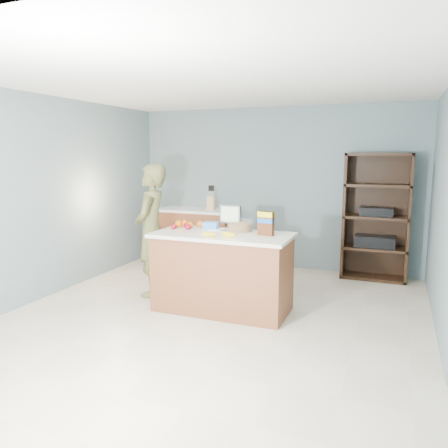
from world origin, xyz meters
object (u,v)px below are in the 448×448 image
at_px(person, 151,231).
at_px(cereal_box, 266,222).
at_px(counter_peninsula, 222,275).
at_px(tv, 230,215).
at_px(shelving_unit, 376,219).

distance_m(person, cereal_box, 1.56).
xyz_separation_m(counter_peninsula, tv, (-0.03, 0.34, 0.64)).
bearing_deg(shelving_unit, cereal_box, -118.09).
relative_size(shelving_unit, tv, 6.38).
height_order(shelving_unit, tv, shelving_unit).
bearing_deg(counter_peninsula, shelving_unit, 52.89).
xyz_separation_m(person, tv, (1.01, 0.14, 0.23)).
distance_m(counter_peninsula, person, 1.14).
bearing_deg(tv, shelving_unit, 47.24).
xyz_separation_m(counter_peninsula, cereal_box, (0.49, 0.06, 0.64)).
bearing_deg(cereal_box, counter_peninsula, -172.88).
relative_size(counter_peninsula, cereal_box, 5.91).
distance_m(tv, cereal_box, 0.59).
xyz_separation_m(tv, cereal_box, (0.52, -0.28, -0.01)).
bearing_deg(person, cereal_box, 72.39).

